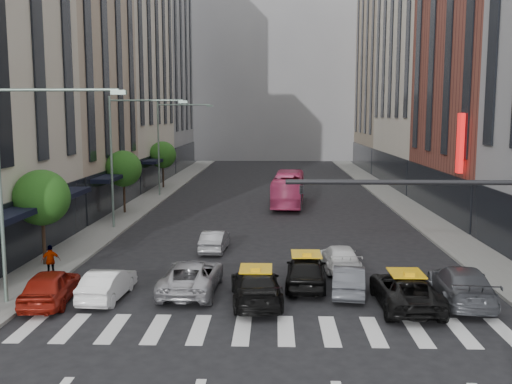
# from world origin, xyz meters

# --- Properties ---
(ground) EXTENTS (160.00, 160.00, 0.00)m
(ground) POSITION_xyz_m (0.00, 0.00, 0.00)
(ground) COLOR black
(ground) RESTS_ON ground
(sidewalk_left) EXTENTS (3.00, 96.00, 0.15)m
(sidewalk_left) POSITION_xyz_m (-11.50, 30.00, 0.07)
(sidewalk_left) COLOR slate
(sidewalk_left) RESTS_ON ground
(sidewalk_right) EXTENTS (3.00, 96.00, 0.15)m
(sidewalk_right) POSITION_xyz_m (11.50, 30.00, 0.07)
(sidewalk_right) COLOR slate
(sidewalk_right) RESTS_ON ground
(building_left_b) EXTENTS (8.00, 16.00, 24.00)m
(building_left_b) POSITION_xyz_m (-17.00, 28.00, 12.00)
(building_left_b) COLOR tan
(building_left_b) RESTS_ON ground
(building_left_c) EXTENTS (8.00, 20.00, 36.00)m
(building_left_c) POSITION_xyz_m (-17.00, 46.00, 18.00)
(building_left_c) COLOR beige
(building_left_c) RESTS_ON ground
(building_left_d) EXTENTS (8.00, 18.00, 30.00)m
(building_left_d) POSITION_xyz_m (-17.00, 65.00, 15.00)
(building_left_d) COLOR gray
(building_left_d) RESTS_ON ground
(building_right_b) EXTENTS (8.00, 18.00, 26.00)m
(building_right_b) POSITION_xyz_m (17.00, 27.00, 13.00)
(building_right_b) COLOR brown
(building_right_b) RESTS_ON ground
(building_right_c) EXTENTS (8.00, 20.00, 40.00)m
(building_right_c) POSITION_xyz_m (17.00, 46.00, 20.00)
(building_right_c) COLOR beige
(building_right_c) RESTS_ON ground
(building_right_d) EXTENTS (8.00, 18.00, 28.00)m
(building_right_d) POSITION_xyz_m (17.00, 65.00, 14.00)
(building_right_d) COLOR tan
(building_right_d) RESTS_ON ground
(building_far) EXTENTS (30.00, 10.00, 36.00)m
(building_far) POSITION_xyz_m (0.00, 85.00, 18.00)
(building_far) COLOR gray
(building_far) RESTS_ON ground
(tree_near) EXTENTS (2.88, 2.88, 4.95)m
(tree_near) POSITION_xyz_m (-11.80, 10.00, 3.65)
(tree_near) COLOR black
(tree_near) RESTS_ON sidewalk_left
(tree_mid) EXTENTS (2.88, 2.88, 4.95)m
(tree_mid) POSITION_xyz_m (-11.80, 26.00, 3.65)
(tree_mid) COLOR black
(tree_mid) RESTS_ON sidewalk_left
(tree_far) EXTENTS (2.88, 2.88, 4.95)m
(tree_far) POSITION_xyz_m (-11.80, 42.00, 3.65)
(tree_far) COLOR black
(tree_far) RESTS_ON sidewalk_left
(streetlamp_near) EXTENTS (5.38, 0.25, 9.00)m
(streetlamp_near) POSITION_xyz_m (-10.04, 4.00, 5.90)
(streetlamp_near) COLOR gray
(streetlamp_near) RESTS_ON sidewalk_left
(streetlamp_mid) EXTENTS (5.38, 0.25, 9.00)m
(streetlamp_mid) POSITION_xyz_m (-10.04, 20.00, 5.90)
(streetlamp_mid) COLOR gray
(streetlamp_mid) RESTS_ON sidewalk_left
(streetlamp_far) EXTENTS (5.38, 0.25, 9.00)m
(streetlamp_far) POSITION_xyz_m (-10.04, 36.00, 5.90)
(streetlamp_far) COLOR gray
(streetlamp_far) RESTS_ON sidewalk_left
(liberty_sign) EXTENTS (0.30, 0.70, 4.00)m
(liberty_sign) POSITION_xyz_m (12.60, 20.00, 6.00)
(liberty_sign) COLOR red
(liberty_sign) RESTS_ON ground
(car_red) EXTENTS (2.12, 4.48, 1.48)m
(car_red) POSITION_xyz_m (-9.20, 4.24, 0.74)
(car_red) COLOR maroon
(car_red) RESTS_ON ground
(car_white_front) EXTENTS (1.65, 4.06, 1.31)m
(car_white_front) POSITION_xyz_m (-7.00, 4.93, 0.66)
(car_white_front) COLOR white
(car_white_front) RESTS_ON ground
(car_silver) EXTENTS (2.56, 5.28, 1.45)m
(car_silver) POSITION_xyz_m (-3.52, 6.01, 0.72)
(car_silver) COLOR #A7A7AC
(car_silver) RESTS_ON ground
(taxi_left) EXTENTS (2.50, 5.19, 1.46)m
(taxi_left) POSITION_xyz_m (-0.60, 4.60, 0.73)
(taxi_left) COLOR black
(taxi_left) RESTS_ON ground
(taxi_center) EXTENTS (2.09, 4.62, 1.54)m
(taxi_center) POSITION_xyz_m (1.63, 6.88, 0.77)
(taxi_center) COLOR black
(taxi_center) RESTS_ON ground
(car_grey_mid) EXTENTS (1.86, 4.04, 1.28)m
(car_grey_mid) POSITION_xyz_m (3.47, 5.94, 0.64)
(car_grey_mid) COLOR #46484E
(car_grey_mid) RESTS_ON ground
(taxi_right) EXTENTS (2.36, 5.11, 1.42)m
(taxi_right) POSITION_xyz_m (5.58, 4.26, 0.71)
(taxi_right) COLOR black
(taxi_right) RESTS_ON ground
(car_grey_curb) EXTENTS (2.67, 5.49, 1.54)m
(car_grey_curb) POSITION_xyz_m (8.08, 4.99, 0.77)
(car_grey_curb) COLOR #46484E
(car_grey_curb) RESTS_ON ground
(car_row2_left) EXTENTS (1.51, 3.83, 1.24)m
(car_row2_left) POSITION_xyz_m (-3.30, 13.75, 0.62)
(car_row2_left) COLOR #96979B
(car_row2_left) RESTS_ON ground
(car_row2_right) EXTENTS (1.91, 4.38, 1.25)m
(car_row2_right) POSITION_xyz_m (3.55, 10.00, 0.63)
(car_row2_right) COLOR white
(car_row2_right) RESTS_ON ground
(bus) EXTENTS (3.15, 10.46, 2.87)m
(bus) POSITION_xyz_m (1.41, 31.05, 1.44)
(bus) COLOR #CE3C6F
(bus) RESTS_ON ground
(pedestrian_far) EXTENTS (0.98, 0.69, 1.54)m
(pedestrian_far) POSITION_xyz_m (-10.56, 7.72, 0.92)
(pedestrian_far) COLOR gray
(pedestrian_far) RESTS_ON sidewalk_left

